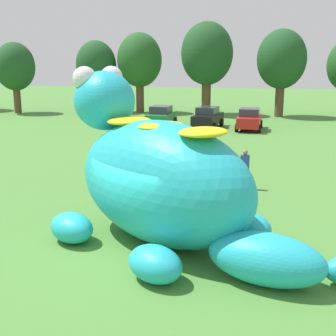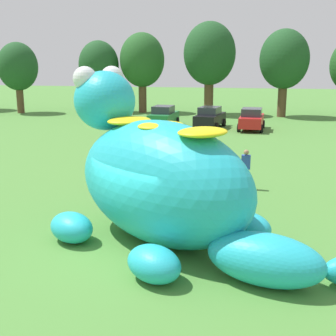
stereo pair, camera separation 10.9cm
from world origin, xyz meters
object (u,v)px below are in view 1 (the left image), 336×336
object	(u,v)px
car_red	(249,119)
spectator_mid_field	(245,169)
car_white	(113,115)
car_green	(161,116)
car_black	(208,117)
giant_inflatable_creature	(162,180)

from	to	relation	value
car_red	spectator_mid_field	bearing A→B (deg)	-89.59
car_white	car_green	distance (m)	4.13
car_white	car_green	world-z (taller)	same
car_green	car_red	world-z (taller)	same
car_green	car_black	xyz separation A→B (m)	(3.84, -0.01, 0.00)
car_black	car_green	bearing A→B (deg)	179.84
car_white	car_green	bearing A→B (deg)	3.16
giant_inflatable_creature	car_white	bearing A→B (deg)	111.10
giant_inflatable_creature	car_green	bearing A→B (deg)	101.86
car_black	car_red	size ratio (longest dim) A/B	1.03
spectator_mid_field	car_black	bearing A→B (deg)	101.10
car_red	spectator_mid_field	world-z (taller)	car_red
car_red	giant_inflatable_creature	bearing A→B (deg)	-95.26
giant_inflatable_creature	spectator_mid_field	distance (m)	6.77
giant_inflatable_creature	car_red	bearing A→B (deg)	84.74
car_black	spectator_mid_field	world-z (taller)	car_black
car_red	spectator_mid_field	size ratio (longest dim) A/B	2.45
car_green	spectator_mid_field	xyz separation A→B (m)	(7.30, -17.65, -0.01)
giant_inflatable_creature	car_black	world-z (taller)	giant_inflatable_creature
car_black	car_red	bearing A→B (deg)	-8.58
car_white	spectator_mid_field	world-z (taller)	car_white
spectator_mid_field	car_white	bearing A→B (deg)	123.25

